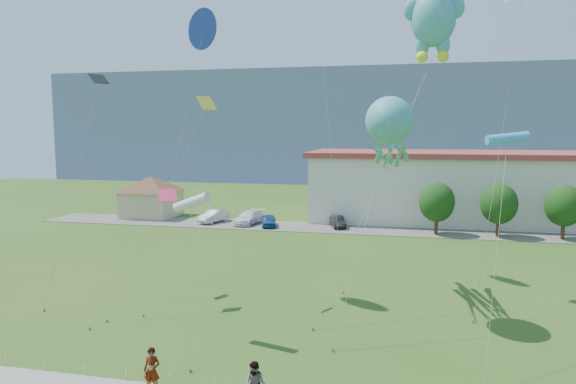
{
  "coord_description": "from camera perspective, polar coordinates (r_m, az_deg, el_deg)",
  "views": [
    {
      "loc": [
        6.26,
        -20.2,
        10.59
      ],
      "look_at": [
        0.05,
        8.0,
        7.17
      ],
      "focal_mm": 32.0,
      "sensor_mm": 36.0,
      "label": 1
    }
  ],
  "objects": [
    {
      "name": "pavilion",
      "position": [
        66.03,
        -14.96,
        -0.07
      ],
      "size": [
        9.2,
        9.2,
        5.0
      ],
      "color": "#C0B483",
      "rests_on": "ground"
    },
    {
      "name": "small_kite_white",
      "position": [
        26.51,
        -10.66,
        -1.26
      ],
      "size": [
        1.8,
        5.22,
        7.44
      ],
      "color": "silver",
      "rests_on": "ground"
    },
    {
      "name": "teddy_bear_kite",
      "position": [
        36.55,
        15.89,
        18.7
      ],
      "size": [
        8.21,
        10.91,
        21.21
      ],
      "color": "teal",
      "rests_on": "ground"
    },
    {
      "name": "parked_car_black",
      "position": [
        57.02,
        5.53,
        -3.31
      ],
      "size": [
        2.32,
        3.92,
        1.22
      ],
      "primitive_type": "imported",
      "rotation": [
        0.0,
        0.0,
        0.3
      ],
      "color": "black",
      "rests_on": "parking_strip"
    },
    {
      "name": "small_kite_black",
      "position": [
        36.74,
        -20.89,
        8.99
      ],
      "size": [
        1.29,
        6.68,
        14.53
      ],
      "color": "black",
      "rests_on": "ground"
    },
    {
      "name": "small_kite_cyan",
      "position": [
        28.73,
        23.18,
        5.33
      ],
      "size": [
        2.14,
        8.63,
        10.68
      ],
      "color": "#339DE9",
      "rests_on": "ground"
    },
    {
      "name": "parked_car_silver",
      "position": [
        60.41,
        -8.25,
        -2.68
      ],
      "size": [
        2.89,
        4.59,
        1.43
      ],
      "primitive_type": "imported",
      "rotation": [
        0.0,
        0.0,
        -0.34
      ],
      "color": "#B4B3BA",
      "rests_on": "parking_strip"
    },
    {
      "name": "small_kite_pink",
      "position": [
        31.9,
        -13.95,
        -1.59
      ],
      "size": [
        2.9,
        5.93,
        7.14
      ],
      "color": "#DA3054",
      "rests_on": "ground"
    },
    {
      "name": "hill_ridge",
      "position": [
        140.36,
        9.93,
        7.42
      ],
      "size": [
        160.0,
        50.0,
        25.0
      ],
      "primitive_type": "cube",
      "color": "slate",
      "rests_on": "ground"
    },
    {
      "name": "octopus_kite",
      "position": [
        30.72,
        11.22,
        6.41
      ],
      "size": [
        3.7,
        12.47,
        12.55
      ],
      "color": "teal",
      "rests_on": "ground"
    },
    {
      "name": "tree_mid",
      "position": [
        55.54,
        22.4,
        -1.22
      ],
      "size": [
        3.6,
        3.6,
        5.47
      ],
      "color": "#3F2B19",
      "rests_on": "ground"
    },
    {
      "name": "warehouse",
      "position": [
        67.48,
        29.35,
        0.38
      ],
      "size": [
        61.0,
        15.0,
        8.2
      ],
      "color": "beige",
      "rests_on": "ground"
    },
    {
      "name": "small_kite_yellow",
      "position": [
        32.17,
        -10.22,
        7.08
      ],
      "size": [
        4.63,
        6.35,
        12.77
      ],
      "color": "gold",
      "rests_on": "ground"
    },
    {
      "name": "small_kite_blue",
      "position": [
        35.27,
        -9.62,
        16.76
      ],
      "size": [
        2.3,
        7.23,
        17.88
      ],
      "color": "blue",
      "rests_on": "ground"
    },
    {
      "name": "parking_strip",
      "position": [
        56.55,
        5.85,
        -4.06
      ],
      "size": [
        70.0,
        6.0,
        0.06
      ],
      "primitive_type": "cube",
      "color": "#59544C",
      "rests_on": "ground"
    },
    {
      "name": "parked_car_white",
      "position": [
        58.96,
        -4.37,
        -2.84
      ],
      "size": [
        2.88,
        5.35,
        1.47
      ],
      "primitive_type": "imported",
      "rotation": [
        0.0,
        0.0,
        -0.17
      ],
      "color": "white",
      "rests_on": "parking_strip"
    },
    {
      "name": "tree_near",
      "position": [
        54.81,
        16.21,
        -1.08
      ],
      "size": [
        3.6,
        3.6,
        5.47
      ],
      "color": "#3F2B19",
      "rests_on": "ground"
    },
    {
      "name": "tree_far",
      "position": [
        56.9,
        28.36,
        -1.34
      ],
      "size": [
        3.6,
        3.6,
        5.47
      ],
      "color": "#3F2B19",
      "rests_on": "ground"
    },
    {
      "name": "ground",
      "position": [
        23.65,
        -4.57,
        -19.87
      ],
      "size": [
        160.0,
        160.0,
        0.0
      ],
      "primitive_type": "plane",
      "color": "#315417",
      "rests_on": "ground"
    },
    {
      "name": "pedestrian_left",
      "position": [
        22.54,
        -14.88,
        -18.59
      ],
      "size": [
        0.71,
        0.49,
        1.85
      ],
      "primitive_type": "imported",
      "rotation": [
        0.0,
        0.0,
        0.08
      ],
      "color": "gray",
      "rests_on": "sidewalk"
    },
    {
      "name": "parked_car_blue",
      "position": [
        57.32,
        -2.14,
        -3.19
      ],
      "size": [
        2.46,
        4.08,
        1.3
      ],
      "primitive_type": "imported",
      "rotation": [
        0.0,
        0.0,
        0.26
      ],
      "color": "#184B88",
      "rests_on": "parking_strip"
    }
  ]
}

